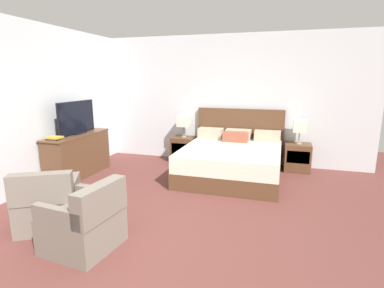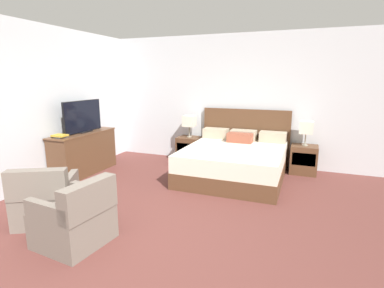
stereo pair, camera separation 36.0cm
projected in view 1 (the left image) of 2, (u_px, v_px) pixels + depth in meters
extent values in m
plane|color=brown|center=(135.00, 260.00, 3.04)|extent=(11.78, 11.78, 0.00)
cube|color=silver|center=(219.00, 100.00, 6.45)|extent=(6.27, 0.06, 2.70)
cube|color=silver|center=(41.00, 106.00, 5.03)|extent=(0.06, 5.73, 2.70)
cube|color=brown|center=(231.00, 170.00, 5.55)|extent=(1.74, 1.93, 0.28)
cube|color=beige|center=(232.00, 155.00, 5.49)|extent=(1.73, 1.91, 0.29)
cube|color=brown|center=(239.00, 136.00, 6.38)|extent=(1.81, 0.05, 1.18)
cube|color=tan|center=(211.00, 133.00, 6.35)|extent=(0.51, 0.28, 0.20)
cube|color=tan|center=(238.00, 134.00, 6.18)|extent=(0.51, 0.28, 0.20)
cube|color=tan|center=(267.00, 136.00, 6.02)|extent=(0.51, 0.28, 0.20)
cube|color=brown|center=(235.00, 137.00, 5.94)|extent=(0.49, 0.22, 0.18)
cube|color=brown|center=(184.00, 149.00, 6.59)|extent=(0.49, 0.42, 0.55)
cube|color=#3C2718|center=(181.00, 149.00, 6.39)|extent=(0.42, 0.01, 0.24)
cube|color=brown|center=(297.00, 157.00, 5.92)|extent=(0.49, 0.42, 0.55)
cube|color=#3C2718|center=(298.00, 157.00, 5.71)|extent=(0.42, 0.01, 0.24)
cylinder|color=gray|center=(184.00, 137.00, 6.53)|extent=(0.11, 0.11, 0.02)
cylinder|color=gray|center=(184.00, 131.00, 6.51)|extent=(0.02, 0.02, 0.22)
cube|color=beige|center=(184.00, 121.00, 6.46)|extent=(0.25, 0.25, 0.23)
cylinder|color=gray|center=(299.00, 143.00, 5.86)|extent=(0.11, 0.11, 0.02)
cylinder|color=gray|center=(299.00, 137.00, 5.83)|extent=(0.02, 0.02, 0.22)
cube|color=beige|center=(300.00, 126.00, 5.78)|extent=(0.25, 0.25, 0.23)
cube|color=brown|center=(78.00, 155.00, 5.61)|extent=(0.44, 1.39, 0.80)
cube|color=brown|center=(77.00, 135.00, 5.52)|extent=(0.46, 1.44, 0.02)
cube|color=black|center=(78.00, 133.00, 5.56)|extent=(0.18, 0.30, 0.02)
cube|color=black|center=(77.00, 117.00, 5.49)|extent=(0.04, 0.97, 0.59)
cube|color=black|center=(77.00, 117.00, 5.49)|extent=(0.01, 0.95, 0.57)
cube|color=#383333|center=(54.00, 139.00, 5.01)|extent=(0.25, 0.22, 0.03)
cube|color=gold|center=(54.00, 137.00, 5.00)|extent=(0.24, 0.19, 0.03)
cube|color=#70665B|center=(50.00, 210.00, 3.74)|extent=(0.93, 0.93, 0.40)
cube|color=#70665B|center=(41.00, 189.00, 3.40)|extent=(0.67, 0.47, 0.36)
cube|color=#70665B|center=(21.00, 190.00, 3.61)|extent=(0.38, 0.59, 0.18)
cube|color=#70665B|center=(73.00, 186.00, 3.74)|extent=(0.38, 0.59, 0.18)
cube|color=#70665B|center=(83.00, 230.00, 3.24)|extent=(0.75, 0.75, 0.40)
cube|color=#70665B|center=(100.00, 201.00, 3.05)|extent=(0.23, 0.69, 0.36)
cube|color=#70665B|center=(59.00, 217.00, 2.91)|extent=(0.63, 0.16, 0.18)
cube|color=#70665B|center=(99.00, 195.00, 3.44)|extent=(0.63, 0.16, 0.18)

